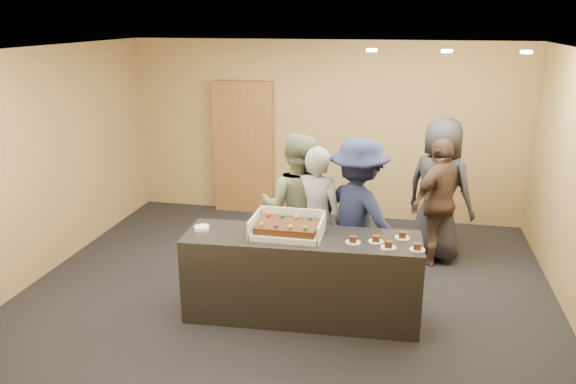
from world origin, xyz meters
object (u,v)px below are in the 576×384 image
object	(u,v)px
storage_cabinet	(243,148)
person_dark_suit	(439,190)
cake_box	(288,230)
sheet_cake	(287,226)
person_navy_man	(358,216)
plate_stack	(202,228)
serving_counter	(302,277)
person_sage_man	(296,207)
person_brown_extra	(440,201)
person_server_grey	(317,218)

from	to	relation	value
storage_cabinet	person_dark_suit	world-z (taller)	storage_cabinet
cake_box	sheet_cake	world-z (taller)	cake_box
person_navy_man	person_dark_suit	bearing A→B (deg)	-97.91
plate_stack	person_dark_suit	bearing A→B (deg)	37.40
serving_counter	sheet_cake	bearing A→B (deg)	176.81
person_navy_man	person_sage_man	bearing A→B (deg)	20.37
cake_box	person_brown_extra	distance (m)	2.31
cake_box	person_dark_suit	bearing A→B (deg)	49.26
storage_cabinet	person_navy_man	bearing A→B (deg)	-49.27
person_navy_man	person_dark_suit	xyz separation A→B (m)	(0.93, 1.10, 0.03)
cake_box	plate_stack	bearing A→B (deg)	-175.95
storage_cabinet	sheet_cake	xyz separation A→B (m)	(1.37, -3.11, -0.04)
person_server_grey	person_brown_extra	world-z (taller)	person_server_grey
storage_cabinet	person_brown_extra	distance (m)	3.29
storage_cabinet	person_dark_suit	distance (m)	3.21
person_server_grey	person_navy_man	size ratio (longest dim) A/B	0.95
storage_cabinet	person_brown_extra	bearing A→B (deg)	-25.58
person_brown_extra	cake_box	bearing A→B (deg)	-0.20
person_navy_man	person_brown_extra	size ratio (longest dim) A/B	1.09
person_server_grey	person_dark_suit	bearing A→B (deg)	-127.03
plate_stack	serving_counter	bearing A→B (deg)	2.03
serving_counter	person_dark_suit	bearing A→B (deg)	49.34
cake_box	sheet_cake	xyz separation A→B (m)	(-0.00, -0.03, 0.05)
serving_counter	cake_box	xyz separation A→B (m)	(-0.15, 0.03, 0.50)
person_server_grey	person_sage_man	bearing A→B (deg)	-22.62
storage_cabinet	cake_box	distance (m)	3.38
storage_cabinet	person_sage_man	bearing A→B (deg)	-59.70
cake_box	person_server_grey	world-z (taller)	person_server_grey
storage_cabinet	person_navy_man	distance (m)	3.10
storage_cabinet	person_dark_suit	bearing A→B (deg)	-22.93
cake_box	plate_stack	distance (m)	0.91
cake_box	person_navy_man	distance (m)	0.98
storage_cabinet	sheet_cake	distance (m)	3.40
cake_box	person_navy_man	world-z (taller)	person_navy_man
person_server_grey	person_navy_man	distance (m)	0.47
sheet_cake	person_sage_man	xyz separation A→B (m)	(-0.09, 0.92, -0.12)
plate_stack	person_navy_man	distance (m)	1.75
person_brown_extra	sheet_cake	bearing A→B (deg)	0.25
person_navy_man	cake_box	bearing A→B (deg)	80.79
plate_stack	person_brown_extra	distance (m)	3.04
person_dark_suit	person_sage_man	bearing A→B (deg)	59.92
person_sage_man	sheet_cake	bearing A→B (deg)	94.96
person_brown_extra	storage_cabinet	bearing A→B (deg)	-72.20
plate_stack	person_sage_man	xyz separation A→B (m)	(0.81, 0.96, -0.04)
person_navy_man	person_dark_suit	distance (m)	1.44
serving_counter	person_dark_suit	world-z (taller)	person_dark_suit
serving_counter	person_brown_extra	world-z (taller)	person_brown_extra
person_navy_man	person_dark_suit	size ratio (longest dim) A/B	0.97
serving_counter	storage_cabinet	xyz separation A→B (m)	(-1.52, 3.11, 0.59)
person_sage_man	person_dark_suit	distance (m)	1.92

